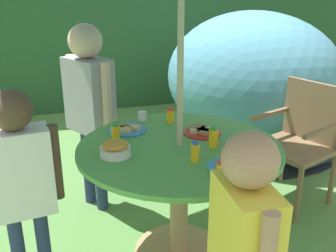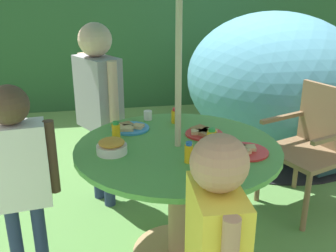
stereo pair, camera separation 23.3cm
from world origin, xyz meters
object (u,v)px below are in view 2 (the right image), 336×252
Objects in this scene: plate_center_back at (222,169)px; cup_near at (148,115)px; garden_table at (177,175)px; juice_bottle_near_right at (175,116)px; juice_bottle_mid_left at (208,176)px; child_in_white_shirt at (17,166)px; dome_tent at (273,81)px; child_in_grey_shirt at (98,93)px; plate_far_left at (130,128)px; plate_back_edge at (244,151)px; wooden_chair at (314,141)px; child_in_yellow_shirt at (215,245)px; juice_bottle_mid_right at (116,131)px; juice_bottle_far_right at (212,139)px; snack_bowl at (112,146)px; juice_bottle_center_front at (189,153)px; plate_near_left at (204,133)px.

cup_near is (-0.27, 0.85, 0.02)m from plate_center_back.
juice_bottle_near_right is at bearing 81.25° from garden_table.
cup_near is (-0.15, 0.99, -0.03)m from juice_bottle_mid_left.
child_in_white_shirt is at bearing -151.31° from juice_bottle_near_right.
child_in_grey_shirt reaches higher than dome_tent.
child_in_grey_shirt is 0.48m from plate_far_left.
juice_bottle_near_right is at bearing 117.39° from plate_back_edge.
child_in_grey_shirt is 0.62m from juice_bottle_near_right.
wooden_chair is 1.45m from juice_bottle_mid_left.
child_in_grey_shirt is 1.18× the size of child_in_yellow_shirt.
plate_back_edge is at bearing -38.65° from plate_far_left.
child_in_white_shirt is at bearing -95.37° from wooden_chair.
plate_center_back is (-0.97, -0.78, 0.23)m from wooden_chair.
juice_bottle_mid_left is (0.48, -1.25, -0.08)m from child_in_grey_shirt.
plate_far_left is 2.22× the size of juice_bottle_mid_right.
child_in_white_shirt is 0.99m from juice_bottle_mid_left.
garden_table is 1.28× the size of wooden_chair.
garden_table is at bearing -51.74° from plate_far_left.
child_in_white_shirt is 1.05m from juice_bottle_far_right.
dome_tent is 2.36m from plate_center_back.
snack_bowl is at bearing -110.04° from plate_far_left.
child_in_grey_shirt reaches higher than juice_bottle_center_front.
plate_far_left is 3.93× the size of cup_near.
child_in_white_shirt is 0.76m from plate_far_left.
plate_far_left is 0.76m from plate_back_edge.
plate_back_edge is at bearing -73.89° from wooden_chair.
child_in_white_shirt is at bearing -177.51° from juice_bottle_far_right.
child_in_grey_shirt is 13.34× the size of juice_bottle_near_right.
plate_center_back is 2.04× the size of juice_bottle_center_front.
child_in_yellow_shirt is 0.94m from snack_bowl.
dome_tent reaches higher than plate_near_left.
plate_far_left is at bearing 57.28° from juice_bottle_mid_right.
child_in_grey_shirt is 22.27× the size of cup_near.
juice_bottle_center_front is (-0.17, -0.16, -0.00)m from juice_bottle_far_right.
wooden_chair is at bearing 27.43° from juice_bottle_far_right.
plate_back_edge is at bearing 46.76° from plate_center_back.
garden_table is 0.56m from juice_bottle_mid_left.
juice_bottle_mid_right is (-0.38, 0.67, -0.01)m from juice_bottle_mid_left.
snack_bowl is 1.48× the size of juice_bottle_center_front.
dome_tent is 19.73× the size of juice_bottle_mid_left.
child_in_yellow_shirt reaches higher than juice_bottle_mid_right.
juice_bottle_near_right is 0.46m from juice_bottle_mid_right.
juice_bottle_near_right is (-0.28, 0.55, 0.04)m from plate_back_edge.
juice_bottle_far_right is at bearing -24.60° from juice_bottle_mid_right.
child_in_grey_shirt is 5.39× the size of plate_back_edge.
plate_back_edge is 0.34m from juice_bottle_center_front.
plate_far_left is at bearing -155.07° from dome_tent.
plate_far_left is at bearing 120.92° from plate_center_back.
plate_center_back is (0.20, 0.56, 0.01)m from child_in_yellow_shirt.
plate_far_left is (-0.25, 0.32, 0.20)m from garden_table.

